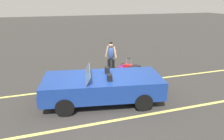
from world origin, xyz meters
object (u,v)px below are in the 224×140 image
(suitcase_medium_bright, at_px, (128,71))
(duffel_bag, at_px, (124,67))
(convertible_car, at_px, (97,86))
(traveler_person, at_px, (111,57))
(suitcase_large_black, at_px, (135,74))

(suitcase_medium_bright, height_order, duffel_bag, suitcase_medium_bright)
(convertible_car, bearing_deg, traveler_person, -108.34)
(convertible_car, xyz_separation_m, suitcase_large_black, (-2.01, -1.27, -0.22))
(suitcase_medium_bright, bearing_deg, convertible_car, -2.95)
(suitcase_medium_bright, distance_m, traveler_person, 1.03)
(traveler_person, bearing_deg, duffel_bag, 160.20)
(convertible_car, relative_size, suitcase_large_black, 5.90)
(suitcase_large_black, xyz_separation_m, duffel_bag, (-0.11, -1.58, -0.21))
(traveler_person, bearing_deg, convertible_car, 12.09)
(convertible_car, height_order, suitcase_medium_bright, convertible_car)
(traveler_person, bearing_deg, suitcase_large_black, 75.87)
(convertible_car, xyz_separation_m, suitcase_medium_bright, (-1.96, -1.93, -0.28))
(suitcase_large_black, distance_m, traveler_person, 1.43)
(duffel_bag, bearing_deg, suitcase_medium_bright, 79.81)
(suitcase_medium_bright, bearing_deg, duffel_bag, -147.82)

